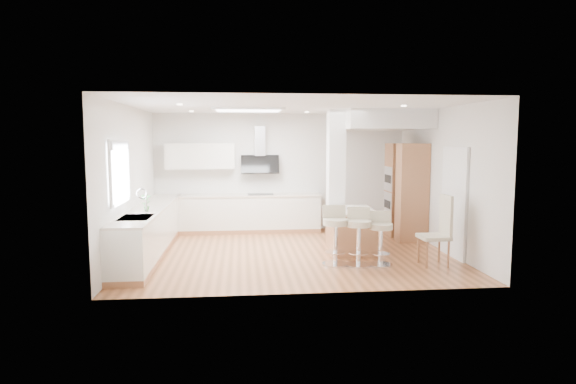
{
  "coord_description": "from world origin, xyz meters",
  "views": [
    {
      "loc": [
        -0.96,
        -9.08,
        2.17
      ],
      "look_at": [
        -0.02,
        0.4,
        1.14
      ],
      "focal_mm": 30.0,
      "sensor_mm": 36.0,
      "label": 1
    }
  ],
  "objects": [
    {
      "name": "dining_chair",
      "position": [
        2.47,
        -1.17,
        0.66
      ],
      "size": [
        0.49,
        0.49,
        1.23
      ],
      "rotation": [
        0.0,
        0.0,
        0.02
      ],
      "color": "beige",
      "rests_on": "ground"
    },
    {
      "name": "ceiling",
      "position": [
        0.0,
        0.0,
        0.0
      ],
      "size": [
        6.0,
        5.0,
        0.02
      ],
      "primitive_type": "cube",
      "color": "silver",
      "rests_on": "ground"
    },
    {
      "name": "counter_back",
      "position": [
        -0.91,
        2.22,
        0.7
      ],
      "size": [
        3.62,
        0.63,
        2.5
      ],
      "color": "#A86F48",
      "rests_on": "ground"
    },
    {
      "name": "window_left",
      "position": [
        -2.96,
        -0.9,
        1.69
      ],
      "size": [
        0.06,
        1.28,
        1.07
      ],
      "color": "white",
      "rests_on": "ground"
    },
    {
      "name": "pillar",
      "position": [
        1.05,
        0.95,
        1.4
      ],
      "size": [
        0.35,
        0.35,
        2.8
      ],
      "color": "white",
      "rests_on": "ground"
    },
    {
      "name": "peninsula",
      "position": [
        1.17,
        0.05,
        0.42
      ],
      "size": [
        0.98,
        1.41,
        0.89
      ],
      "rotation": [
        0.0,
        0.0,
        -0.06
      ],
      "color": "#A86F48",
      "rests_on": "ground"
    },
    {
      "name": "bar_stool_a",
      "position": [
        0.67,
        -0.97,
        0.58
      ],
      "size": [
        0.47,
        0.47,
        1.03
      ],
      "rotation": [
        0.0,
        0.0,
        -0.02
      ],
      "color": "silver",
      "rests_on": "ground"
    },
    {
      "name": "counter_left",
      "position": [
        -2.7,
        0.23,
        0.46
      ],
      "size": [
        0.63,
        4.5,
        1.35
      ],
      "color": "#A86F48",
      "rests_on": "ground"
    },
    {
      "name": "doorway_right",
      "position": [
        2.97,
        -0.6,
        1.0
      ],
      "size": [
        0.05,
        1.0,
        2.1
      ],
      "color": "#483F39",
      "rests_on": "ground"
    },
    {
      "name": "ground",
      "position": [
        0.0,
        0.0,
        0.0
      ],
      "size": [
        6.0,
        6.0,
        0.0
      ],
      "primitive_type": "plane",
      "color": "#AD6B40",
      "rests_on": "ground"
    },
    {
      "name": "bar_stool_c",
      "position": [
        1.45,
        -1.08,
        0.53
      ],
      "size": [
        0.5,
        0.5,
        0.94
      ],
      "rotation": [
        0.0,
        0.0,
        -0.21
      ],
      "color": "silver",
      "rests_on": "ground"
    },
    {
      "name": "wall_right",
      "position": [
        3.0,
        0.0,
        1.4
      ],
      "size": [
        0.04,
        5.0,
        2.8
      ],
      "primitive_type": "cube",
      "color": "silver",
      "rests_on": "ground"
    },
    {
      "name": "bar_stool_b",
      "position": [
        1.06,
        -1.05,
        0.57
      ],
      "size": [
        0.53,
        0.53,
        1.01
      ],
      "rotation": [
        0.0,
        0.0,
        -0.19
      ],
      "color": "silver",
      "rests_on": "ground"
    },
    {
      "name": "skylight",
      "position": [
        -0.79,
        0.6,
        2.77
      ],
      "size": [
        4.1,
        2.1,
        0.06
      ],
      "color": "white",
      "rests_on": "ground"
    },
    {
      "name": "wall_back",
      "position": [
        0.0,
        2.5,
        1.4
      ],
      "size": [
        6.0,
        0.04,
        2.8
      ],
      "primitive_type": "cube",
      "color": "silver",
      "rests_on": "ground"
    },
    {
      "name": "oven_column",
      "position": [
        2.68,
        1.23,
        1.05
      ],
      "size": [
        0.63,
        1.21,
        2.1
      ],
      "color": "#A86F48",
      "rests_on": "ground"
    },
    {
      "name": "soffit",
      "position": [
        2.1,
        1.4,
        2.6
      ],
      "size": [
        1.78,
        2.2,
        0.4
      ],
      "color": "silver",
      "rests_on": "ground"
    },
    {
      "name": "wall_left",
      "position": [
        -3.0,
        0.0,
        1.4
      ],
      "size": [
        0.04,
        5.0,
        2.8
      ],
      "primitive_type": "cube",
      "color": "silver",
      "rests_on": "ground"
    }
  ]
}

